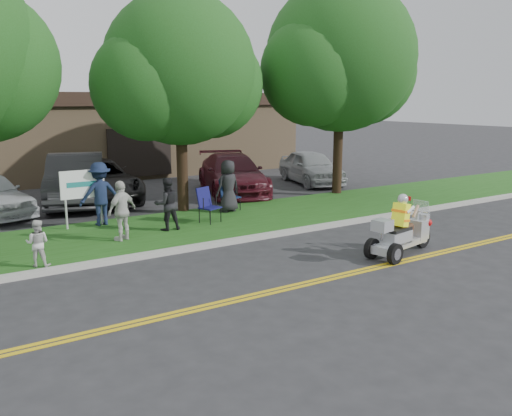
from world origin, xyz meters
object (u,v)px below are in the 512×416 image
lawn_chair_b (207,203)px  parked_car_far_right (311,167)px  spectator_adult_mid (167,204)px  parked_car_left (76,179)px  parked_car_right (232,174)px  lawn_chair_a (228,193)px  parked_car_mid (96,181)px  spectator_adult_right (122,211)px  trike_scooter (402,234)px

lawn_chair_b → parked_car_far_right: size_ratio=0.24×
lawn_chair_b → spectator_adult_mid: 1.45m
parked_car_left → parked_car_right: 5.93m
lawn_chair_b → spectator_adult_mid: (-1.41, -0.29, 0.16)m
lawn_chair_a → lawn_chair_b: size_ratio=0.97×
lawn_chair_b → parked_car_far_right: 8.92m
spectator_adult_mid → parked_car_mid: (-0.27, 5.80, -0.08)m
spectator_adult_right → parked_car_mid: spectator_adult_right is taller
lawn_chair_a → parked_car_left: parked_car_left is taller
spectator_adult_mid → spectator_adult_right: 1.48m
lawn_chair_a → lawn_chair_b: bearing=-146.5°
spectator_adult_right → parked_car_right: size_ratio=0.29×
parked_car_right → parked_car_mid: bearing=-174.2°
spectator_adult_right → parked_car_right: 8.07m
spectator_adult_right → trike_scooter: bearing=113.2°
lawn_chair_a → spectator_adult_right: (-4.29, -1.91, 0.22)m
trike_scooter → spectator_adult_right: spectator_adult_right is taller
trike_scooter → lawn_chair_b: 5.90m
parked_car_left → parked_car_mid: size_ratio=0.98×
parked_car_left → parked_car_right: (5.81, -1.17, -0.12)m
spectator_adult_mid → parked_car_left: 5.91m
spectator_adult_right → parked_car_mid: size_ratio=0.28×
spectator_adult_right → parked_car_left: 6.24m
lawn_chair_a → spectator_adult_right: size_ratio=0.64×
lawn_chair_b → parked_car_right: (3.45, 4.37, 0.09)m
trike_scooter → lawn_chair_a: 6.66m
lawn_chair_a → parked_car_right: parked_car_right is taller
parked_car_mid → parked_car_left: bearing=-177.5°
lawn_chair_b → parked_car_left: (-2.36, 5.53, 0.20)m
parked_car_left → parked_car_far_right: 10.04m
trike_scooter → parked_car_mid: parked_car_mid is taller
spectator_adult_right → parked_car_right: (6.29, 5.05, -0.12)m
lawn_chair_a → parked_car_left: bearing=124.8°
parked_car_right → parked_car_far_right: size_ratio=1.23×
lawn_chair_a → spectator_adult_mid: size_ratio=0.68×
parked_car_far_right → spectator_adult_right: bearing=-138.5°
parked_car_mid → spectator_adult_mid: bearing=-82.6°
trike_scooter → spectator_adult_mid: 6.39m
parked_car_left → lawn_chair_a: bearing=-31.4°
parked_car_left → parked_car_mid: parked_car_left is taller
lawn_chair_a → parked_car_mid: bearing=119.5°
lawn_chair_b → parked_car_right: size_ratio=0.19×
lawn_chair_a → parked_car_mid: size_ratio=0.18×
spectator_adult_right → parked_car_right: bearing=-166.7°
trike_scooter → parked_car_mid: bearing=100.6°
spectator_adult_right → parked_car_left: size_ratio=0.29×
parked_car_right → spectator_adult_right: bearing=-122.9°
trike_scooter → lawn_chair_a: bearing=88.6°
parked_car_left → parked_car_mid: bearing=14.9°
parked_car_right → spectator_adult_mid: bearing=-117.9°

